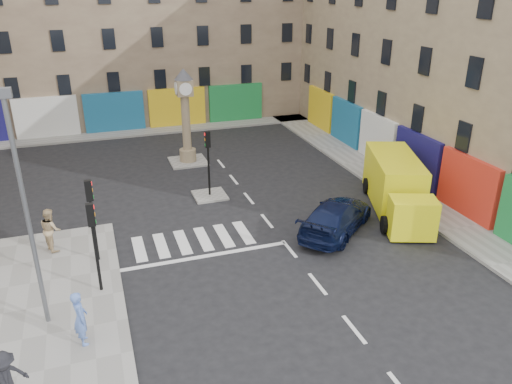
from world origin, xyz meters
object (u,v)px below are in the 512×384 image
pedestrian_dark (6,380)px  traffic_light_island (208,153)px  pedestrian_tan (51,229)px  lamp_post (24,202)px  traffic_light_left_near (93,234)px  pedestrian_blue (80,318)px  navy_sedan (336,217)px  traffic_light_left_far (91,208)px  yellow_van (396,186)px  clock_pillar (185,110)px

pedestrian_dark → traffic_light_island: bearing=19.7°
pedestrian_dark → pedestrian_tan: bearing=49.1°
lamp_post → traffic_light_island: bearing=48.3°
traffic_light_left_near → pedestrian_blue: size_ratio=1.88×
navy_sedan → pedestrian_blue: size_ratio=2.76×
pedestrian_tan → navy_sedan: bearing=-122.4°
traffic_light_left_far → traffic_light_left_near: bearing=-90.0°
traffic_light_island → navy_sedan: (4.78, -6.10, -1.80)m
traffic_light_left_far → traffic_light_island: size_ratio=1.00×
traffic_light_left_near → navy_sedan: size_ratio=0.68×
traffic_light_left_near → pedestrian_blue: (-0.70, -3.01, -1.49)m
traffic_light_island → pedestrian_tan: size_ratio=1.87×
traffic_light_left_far → yellow_van: (15.27, 0.63, -1.29)m
pedestrian_blue → pedestrian_dark: 2.96m
lamp_post → pedestrian_tan: (0.05, 5.39, -3.65)m
lamp_post → clock_pillar: 17.31m
pedestrian_blue → navy_sedan: bearing=-78.5°
traffic_light_left_far → traffic_light_island: 8.30m
traffic_light_left_far → navy_sedan: size_ratio=0.68×
lamp_post → yellow_van: 18.07m
traffic_light_island → pedestrian_tan: (-8.15, -3.81, -1.45)m
yellow_van → pedestrian_tan: yellow_van is taller
lamp_post → pedestrian_tan: size_ratio=4.19×
traffic_light_island → pedestrian_dark: size_ratio=1.99×
lamp_post → navy_sedan: (12.98, 3.10, -4.01)m
pedestrian_dark → yellow_van: bearing=-11.0°
traffic_light_left_far → pedestrian_tan: bearing=139.4°
traffic_light_island → pedestrian_blue: size_ratio=1.88×
traffic_light_left_far → pedestrian_blue: 5.65m
traffic_light_island → navy_sedan: size_ratio=0.68×
traffic_light_left_near → pedestrian_tan: 4.64m
clock_pillar → yellow_van: clock_pillar is taller
pedestrian_tan → lamp_post: bearing=157.1°
traffic_light_left_near → traffic_light_left_far: size_ratio=1.00×
pedestrian_blue → traffic_light_island: bearing=-43.2°
pedestrian_dark → traffic_light_left_far: bearing=34.8°
lamp_post → pedestrian_dark: lamp_post is taller
lamp_post → pedestrian_tan: 6.51m
traffic_light_island → lamp_post: 12.52m
navy_sedan → pedestrian_blue: 12.69m
lamp_post → clock_pillar: lamp_post is taller
traffic_light_left_far → yellow_van: traffic_light_left_far is taller
traffic_light_island → clock_pillar: 6.07m
traffic_light_left_near → clock_pillar: (6.30, 13.80, 0.93)m
traffic_light_island → pedestrian_tan: 9.12m
lamp_post → pedestrian_dark: (-0.81, -3.78, -3.71)m
clock_pillar → pedestrian_tan: (-8.15, -9.80, -2.41)m
clock_pillar → pedestrian_blue: bearing=-112.6°
navy_sedan → pedestrian_tan: 13.14m
pedestrian_blue → pedestrian_dark: bearing=126.9°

